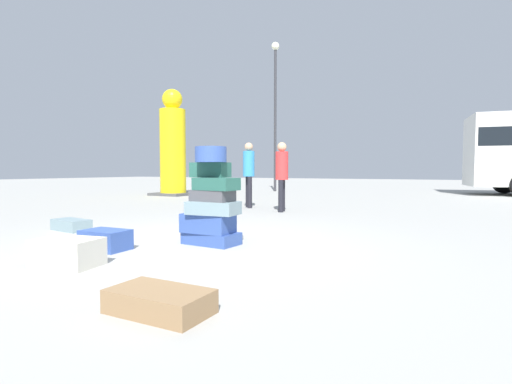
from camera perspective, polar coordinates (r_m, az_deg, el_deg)
ground_plane at (r=5.17m, az=-9.11°, el=-7.81°), size 80.00×80.00×0.00m
suitcase_tower at (r=5.17m, az=-6.56°, el=-1.48°), size 0.79×0.58×1.29m
suitcase_cream_behind_tower at (r=4.47m, az=-25.82°, el=-7.95°), size 0.70×0.52×0.29m
suitcase_slate_upright_blue at (r=7.06m, az=-25.39°, el=-4.37°), size 0.71×0.42×0.18m
suitcase_brown_foreground_near at (r=2.86m, az=-13.91°, el=-15.24°), size 0.71×0.40×0.16m
suitcase_navy_white_trunk at (r=5.18m, az=-21.13°, el=-6.55°), size 0.57×0.40×0.25m
person_bearded_onlooker at (r=10.18m, az=-1.06°, el=3.38°), size 0.30×0.30×1.70m
person_tourist_with_camera at (r=9.19m, az=3.79°, el=3.13°), size 0.30×0.33×1.64m
yellow_dummy_statue at (r=15.63m, az=-12.06°, el=6.25°), size 1.40×1.40×4.12m
lamp_post at (r=18.52m, az=2.84°, el=13.81°), size 0.36×0.36×6.84m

